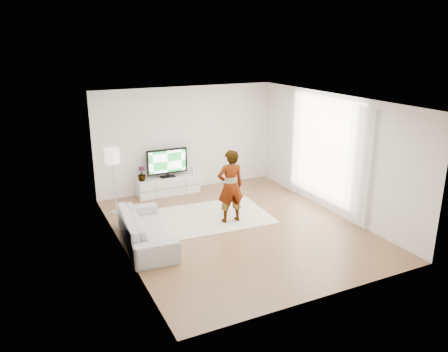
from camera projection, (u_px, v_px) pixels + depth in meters
name	position (u px, v px, depth m)	size (l,w,h in m)	color
floor	(238.00, 228.00, 9.63)	(6.00, 6.00, 0.00)	#8F6040
ceiling	(239.00, 100.00, 8.78)	(6.00, 6.00, 0.00)	white
wall_left	(120.00, 183.00, 8.17)	(0.02, 6.00, 2.80)	silver
wall_right	(332.00, 154.00, 10.24)	(0.02, 6.00, 2.80)	silver
wall_back	(187.00, 139.00, 11.78)	(5.00, 0.02, 2.80)	silver
wall_front	(330.00, 217.00, 6.63)	(5.00, 0.02, 2.80)	silver
window	(324.00, 149.00, 10.48)	(0.01, 2.60, 2.50)	white
curtain_near	(359.00, 167.00, 9.36)	(0.04, 0.70, 2.60)	white
curtain_far	(290.00, 142.00, 11.59)	(0.04, 0.70, 2.60)	white
media_console	(168.00, 186.00, 11.66)	(1.66, 0.47, 0.47)	white
television	(167.00, 162.00, 11.49)	(1.10, 0.22, 0.77)	black
game_console	(193.00, 170.00, 11.86)	(0.06, 0.16, 0.22)	white
potted_plant	(142.00, 174.00, 11.24)	(0.21, 0.21, 0.38)	#3F7238
rug	(212.00, 216.00, 10.22)	(2.61, 1.88, 0.01)	beige
player	(230.00, 186.00, 9.70)	(0.61, 0.40, 1.67)	#334772
sofa	(146.00, 229.00, 8.80)	(2.21, 0.87, 0.65)	#B6B6B1
floor_lamp	(112.00, 159.00, 10.10)	(0.35, 0.35, 1.57)	silver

